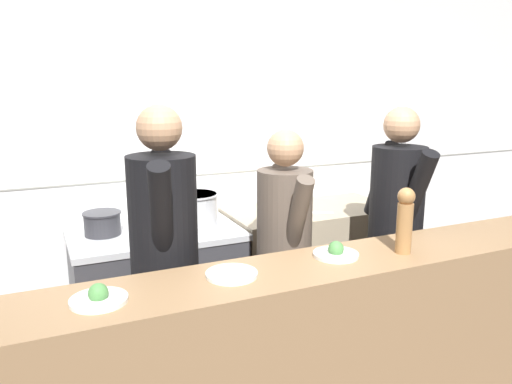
% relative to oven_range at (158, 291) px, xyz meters
% --- Properties ---
extents(wall_back_tiled, '(8.00, 0.06, 2.60)m').
position_rel_oven_range_xyz_m(wall_back_tiled, '(0.56, 0.40, 0.87)').
color(wall_back_tiled, white).
rests_on(wall_back_tiled, ground_plane).
extents(oven_range, '(1.12, 0.71, 0.87)m').
position_rel_oven_range_xyz_m(oven_range, '(0.00, 0.00, 0.00)').
color(oven_range, '#38383D').
rests_on(oven_range, ground_plane).
extents(prep_counter, '(1.27, 0.65, 0.89)m').
position_rel_oven_range_xyz_m(prep_counter, '(1.20, -0.00, 0.01)').
color(prep_counter, gray).
rests_on(prep_counter, ground_plane).
extents(pass_counter, '(3.16, 0.45, 1.00)m').
position_rel_oven_range_xyz_m(pass_counter, '(0.65, -1.27, 0.06)').
color(pass_counter, '#93704C').
rests_on(pass_counter, ground_plane).
extents(stock_pot, '(0.24, 0.24, 0.15)m').
position_rel_oven_range_xyz_m(stock_pot, '(-0.33, 0.06, 0.51)').
color(stock_pot, '#2D2D33').
rests_on(stock_pot, oven_range).
extents(sauce_pot, '(0.33, 0.33, 0.23)m').
position_rel_oven_range_xyz_m(sauce_pot, '(0.28, 0.01, 0.55)').
color(sauce_pot, '#B7BABF').
rests_on(sauce_pot, oven_range).
extents(chefs_knife, '(0.31, 0.18, 0.02)m').
position_rel_oven_range_xyz_m(chefs_knife, '(1.11, -0.09, 0.46)').
color(chefs_knife, '#B7BABF').
rests_on(chefs_knife, prep_counter).
extents(plated_dish_main, '(0.23, 0.23, 0.08)m').
position_rel_oven_range_xyz_m(plated_dish_main, '(-0.52, -1.28, 0.58)').
color(plated_dish_main, white).
rests_on(plated_dish_main, pass_counter).
extents(plated_dish_appetiser, '(0.23, 0.23, 0.02)m').
position_rel_oven_range_xyz_m(plated_dish_appetiser, '(0.06, -1.25, 0.57)').
color(plated_dish_appetiser, white).
rests_on(plated_dish_appetiser, pass_counter).
extents(plated_dish_dessert, '(0.23, 0.23, 0.08)m').
position_rel_oven_range_xyz_m(plated_dish_dessert, '(0.62, -1.22, 0.58)').
color(plated_dish_dessert, white).
rests_on(plated_dish_dessert, pass_counter).
extents(pepper_mill, '(0.09, 0.09, 0.34)m').
position_rel_oven_range_xyz_m(pepper_mill, '(0.96, -1.32, 0.74)').
color(pepper_mill, '#AD7A47').
rests_on(pepper_mill, pass_counter).
extents(chef_head_cook, '(0.43, 0.76, 1.74)m').
position_rel_oven_range_xyz_m(chef_head_cook, '(-0.12, -0.74, 0.53)').
color(chef_head_cook, black).
rests_on(chef_head_cook, ground_plane).
extents(chef_sous, '(0.36, 0.69, 1.58)m').
position_rel_oven_range_xyz_m(chef_sous, '(0.60, -0.72, 0.45)').
color(chef_sous, black).
rests_on(chef_sous, ground_plane).
extents(chef_line, '(0.39, 0.74, 1.69)m').
position_rel_oven_range_xyz_m(chef_line, '(1.40, -0.74, 0.51)').
color(chef_line, black).
rests_on(chef_line, ground_plane).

